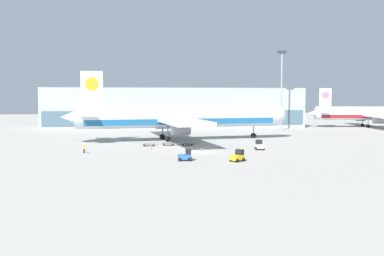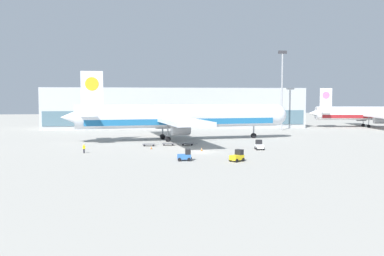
{
  "view_description": "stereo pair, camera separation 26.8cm",
  "coord_description": "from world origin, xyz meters",
  "px_view_note": "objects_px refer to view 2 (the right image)",
  "views": [
    {
      "loc": [
        -13.52,
        -82.37,
        10.81
      ],
      "look_at": [
        -0.38,
        11.04,
        4.0
      ],
      "focal_mm": 40.0,
      "sensor_mm": 36.0,
      "label": 1
    },
    {
      "loc": [
        -13.26,
        -82.4,
        10.81
      ],
      "look_at": [
        -0.38,
        11.04,
        4.0
      ],
      "focal_mm": 40.0,
      "sensor_mm": 36.0,
      "label": 2
    }
  ],
  "objects_px": {
    "baggage_dolly_third": "(187,143)",
    "ground_crew_near": "(84,148)",
    "baggage_dolly_lead": "(149,144)",
    "light_mast": "(282,85)",
    "airplane_distant": "(374,114)",
    "baggage_tug_foreground": "(259,145)",
    "baggage_tug_far": "(237,156)",
    "traffic_cone_near": "(151,147)",
    "airplane_main": "(178,117)",
    "traffic_cone_far": "(202,149)",
    "baggage_dolly_second": "(168,144)",
    "baggage_tug_mid": "(185,156)"
  },
  "relations": [
    {
      "from": "baggage_dolly_third",
      "to": "ground_crew_near",
      "type": "distance_m",
      "value": 24.14
    },
    {
      "from": "light_mast",
      "to": "baggage_tug_mid",
      "type": "height_order",
      "value": "light_mast"
    },
    {
      "from": "traffic_cone_near",
      "to": "baggage_dolly_second",
      "type": "bearing_deg",
      "value": 57.05
    },
    {
      "from": "airplane_main",
      "to": "baggage_tug_far",
      "type": "distance_m",
      "value": 37.98
    },
    {
      "from": "traffic_cone_far",
      "to": "airplane_distant",
      "type": "bearing_deg",
      "value": 39.33
    },
    {
      "from": "airplane_distant",
      "to": "baggage_dolly_second",
      "type": "height_order",
      "value": "airplane_distant"
    },
    {
      "from": "airplane_distant",
      "to": "baggage_tug_far",
      "type": "relative_size",
      "value": 16.95
    },
    {
      "from": "light_mast",
      "to": "baggage_dolly_third",
      "type": "relative_size",
      "value": 6.87
    },
    {
      "from": "baggage_dolly_third",
      "to": "ground_crew_near",
      "type": "relative_size",
      "value": 2.14
    },
    {
      "from": "baggage_tug_far",
      "to": "baggage_dolly_third",
      "type": "distance_m",
      "value": 25.89
    },
    {
      "from": "light_mast",
      "to": "baggage_tug_mid",
      "type": "relative_size",
      "value": 10.14
    },
    {
      "from": "baggage_tug_far",
      "to": "baggage_dolly_second",
      "type": "distance_m",
      "value": 27.36
    },
    {
      "from": "light_mast",
      "to": "baggage_tug_foreground",
      "type": "xyz_separation_m",
      "value": [
        -22.39,
        -49.41,
        -13.92
      ]
    },
    {
      "from": "airplane_distant",
      "to": "baggage_tug_foreground",
      "type": "bearing_deg",
      "value": -126.41
    },
    {
      "from": "baggage_tug_far",
      "to": "traffic_cone_near",
      "type": "relative_size",
      "value": 4.2
    },
    {
      "from": "airplane_distant",
      "to": "baggage_tug_far",
      "type": "distance_m",
      "value": 101.07
    },
    {
      "from": "baggage_dolly_third",
      "to": "traffic_cone_near",
      "type": "bearing_deg",
      "value": -138.47
    },
    {
      "from": "baggage_tug_far",
      "to": "baggage_dolly_third",
      "type": "height_order",
      "value": "baggage_tug_far"
    },
    {
      "from": "airplane_main",
      "to": "baggage_tug_foreground",
      "type": "distance_m",
      "value": 26.77
    },
    {
      "from": "baggage_dolly_second",
      "to": "light_mast",
      "type": "bearing_deg",
      "value": 49.84
    },
    {
      "from": "airplane_main",
      "to": "baggage_tug_mid",
      "type": "distance_m",
      "value": 35.59
    },
    {
      "from": "airplane_main",
      "to": "traffic_cone_far",
      "type": "distance_m",
      "value": 23.42
    },
    {
      "from": "baggage_tug_foreground",
      "to": "traffic_cone_far",
      "type": "relative_size",
      "value": 3.38
    },
    {
      "from": "airplane_main",
      "to": "baggage_dolly_second",
      "type": "distance_m",
      "value": 13.2
    },
    {
      "from": "light_mast",
      "to": "baggage_tug_far",
      "type": "height_order",
      "value": "light_mast"
    },
    {
      "from": "ground_crew_near",
      "to": "baggage_tug_mid",
      "type": "bearing_deg",
      "value": -7.61
    },
    {
      "from": "airplane_distant",
      "to": "ground_crew_near",
      "type": "distance_m",
      "value": 112.65
    },
    {
      "from": "airplane_main",
      "to": "baggage_tug_mid",
      "type": "xyz_separation_m",
      "value": [
        -2.51,
        -35.16,
        -4.96
      ]
    },
    {
      "from": "baggage_tug_foreground",
      "to": "ground_crew_near",
      "type": "relative_size",
      "value": 1.45
    },
    {
      "from": "baggage_dolly_lead",
      "to": "light_mast",
      "type": "bearing_deg",
      "value": 47.43
    },
    {
      "from": "baggage_dolly_third",
      "to": "traffic_cone_far",
      "type": "height_order",
      "value": "traffic_cone_far"
    },
    {
      "from": "baggage_tug_foreground",
      "to": "airplane_main",
      "type": "bearing_deg",
      "value": 37.39
    },
    {
      "from": "light_mast",
      "to": "baggage_tug_mid",
      "type": "distance_m",
      "value": 75.28
    },
    {
      "from": "baggage_tug_foreground",
      "to": "ground_crew_near",
      "type": "distance_m",
      "value": 35.24
    },
    {
      "from": "baggage_dolly_lead",
      "to": "baggage_dolly_third",
      "type": "distance_m",
      "value": 8.7
    },
    {
      "from": "ground_crew_near",
      "to": "traffic_cone_near",
      "type": "xyz_separation_m",
      "value": [
        13.19,
        4.79,
        -0.71
      ]
    },
    {
      "from": "baggage_dolly_third",
      "to": "traffic_cone_near",
      "type": "distance_m",
      "value": 10.32
    },
    {
      "from": "airplane_main",
      "to": "traffic_cone_far",
      "type": "bearing_deg",
      "value": -91.36
    },
    {
      "from": "light_mast",
      "to": "baggage_tug_far",
      "type": "xyz_separation_m",
      "value": [
        -30.78,
        -64.61,
        -13.92
      ]
    },
    {
      "from": "baggage_tug_mid",
      "to": "baggage_dolly_third",
      "type": "height_order",
      "value": "baggage_tug_mid"
    },
    {
      "from": "baggage_tug_far",
      "to": "traffic_cone_far",
      "type": "bearing_deg",
      "value": 69.0
    },
    {
      "from": "airplane_main",
      "to": "baggage_dolly_third",
      "type": "distance_m",
      "value": 13.04
    },
    {
      "from": "baggage_tug_far",
      "to": "traffic_cone_far",
      "type": "xyz_separation_m",
      "value": [
        -3.76,
        14.51,
        -0.51
      ]
    },
    {
      "from": "baggage_tug_foreground",
      "to": "baggage_tug_far",
      "type": "relative_size",
      "value": 0.91
    },
    {
      "from": "traffic_cone_near",
      "to": "baggage_dolly_lead",
      "type": "bearing_deg",
      "value": 93.14
    },
    {
      "from": "airplane_distant",
      "to": "baggage_dolly_lead",
      "type": "height_order",
      "value": "airplane_distant"
    },
    {
      "from": "baggage_dolly_second",
      "to": "ground_crew_near",
      "type": "height_order",
      "value": "ground_crew_near"
    },
    {
      "from": "baggage_tug_far",
      "to": "baggage_dolly_third",
      "type": "relative_size",
      "value": 0.75
    },
    {
      "from": "traffic_cone_far",
      "to": "baggage_dolly_third",
      "type": "bearing_deg",
      "value": 97.93
    },
    {
      "from": "baggage_dolly_third",
      "to": "light_mast",
      "type": "bearing_deg",
      "value": 53.27
    }
  ]
}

